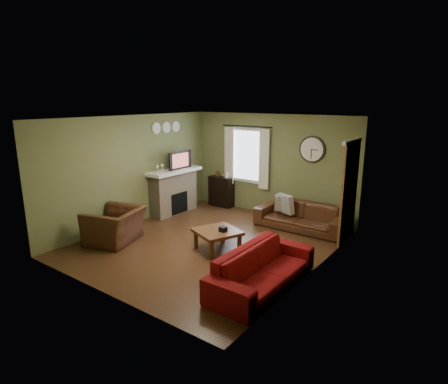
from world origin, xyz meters
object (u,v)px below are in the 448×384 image
Objects in this scene: bookshelf at (221,191)px; sofa_red at (263,268)px; sofa_brown at (301,216)px; armchair at (115,226)px; coffee_table at (217,240)px.

bookshelf is 4.74m from sofa_red.
bookshelf is at bearing 44.67° from sofa_red.
armchair is at bearing -132.59° from sofa_brown.
bookshelf is at bearing 159.34° from armchair.
bookshelf reaches higher than sofa_red.
bookshelf is 1.05× the size of coffee_table.
sofa_red is at bearing 74.78° from armchair.
sofa_red is at bearing -76.92° from sofa_brown.
sofa_brown is at bearing -9.94° from bookshelf.
coffee_table is (-0.81, -2.16, -0.10)m from sofa_brown.
coffee_table is (2.01, 0.92, -0.15)m from armchair.
armchair is 2.22m from coffee_table.
bookshelf is 3.21m from coffee_table.
armchair is (-0.17, -3.54, -0.06)m from bookshelf.
sofa_red is 1.95× the size of armchair.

